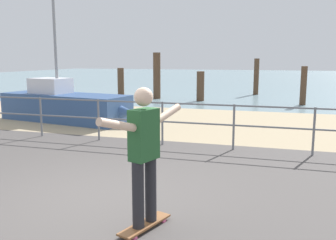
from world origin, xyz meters
TOP-DOWN VIEW (x-y plane):
  - ground_plane at (0.00, -1.00)m, footprint 24.00×10.00m
  - beach_strip at (0.00, 7.00)m, footprint 24.00×6.00m
  - sea_surface at (0.00, 35.00)m, footprint 72.00×50.00m
  - railing_fence at (-0.93, 3.60)m, footprint 11.78×0.05m
  - sailboat at (-4.05, 5.91)m, footprint 5.06×2.14m
  - skateboard at (1.08, -0.69)m, footprint 0.44×0.82m
  - skateboarder at (1.08, -0.69)m, footprint 0.54×1.40m
  - groyne_post_0 at (-5.83, 13.95)m, footprint 0.35×0.35m
  - groyne_post_1 at (-3.51, 13.21)m, footprint 0.37×0.37m
  - groyne_post_2 at (-1.20, 12.88)m, footprint 0.36×0.36m
  - groyne_post_3 at (1.12, 16.88)m, footprint 0.28×0.28m
  - groyne_post_4 at (3.43, 12.68)m, footprint 0.27×0.27m

SIDE VIEW (x-z plane):
  - ground_plane at x=0.00m, z-range -0.02..0.02m
  - beach_strip at x=0.00m, z-range -0.02..0.02m
  - sea_surface at x=0.00m, z-range -0.02..0.02m
  - skateboard at x=1.08m, z-range 0.03..0.11m
  - sailboat at x=-4.05m, z-range -1.93..2.97m
  - railing_fence at x=-0.93m, z-range 0.18..1.23m
  - groyne_post_2 at x=-1.20m, z-range 0.00..1.43m
  - groyne_post_0 at x=-5.83m, z-range 0.00..1.52m
  - groyne_post_4 at x=3.43m, z-range 0.00..1.71m
  - groyne_post_3 at x=1.12m, z-range 0.00..2.03m
  - skateboarder at x=1.08m, z-range 0.19..1.84m
  - groyne_post_1 at x=-3.51m, z-range 0.00..2.32m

